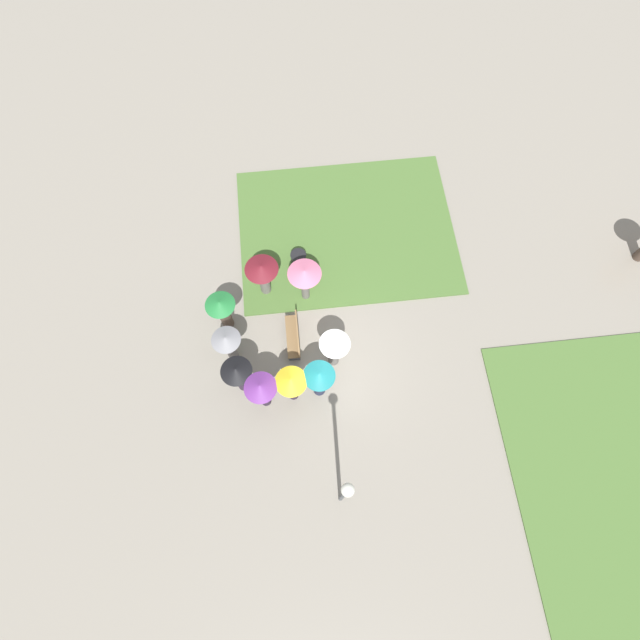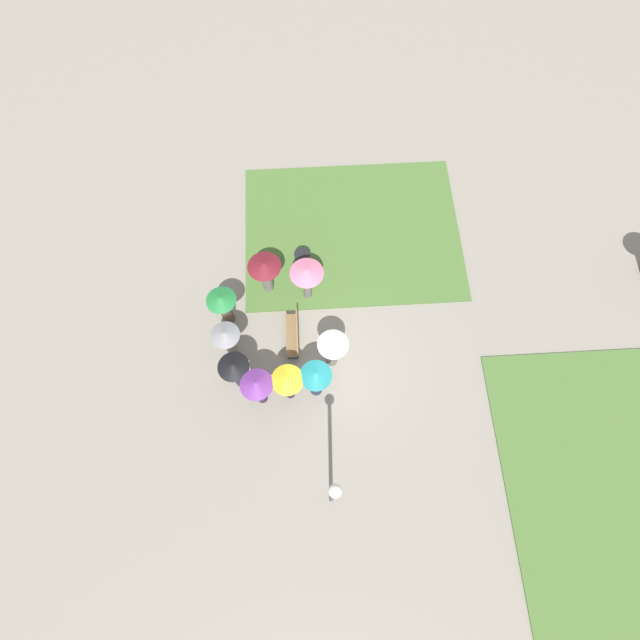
{
  "view_description": "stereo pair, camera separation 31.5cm",
  "coord_description": "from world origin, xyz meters",
  "px_view_note": "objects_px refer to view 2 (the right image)",
  "views": [
    {
      "loc": [
        4.83,
        -0.91,
        16.22
      ],
      "look_at": [
        -1.25,
        -0.25,
        1.14
      ],
      "focal_mm": 28.0,
      "sensor_mm": 36.0,
      "label": 1
    },
    {
      "loc": [
        4.86,
        -0.59,
        16.22
      ],
      "look_at": [
        -1.25,
        -0.25,
        1.14
      ],
      "focal_mm": 28.0,
      "sensor_mm": 36.0,
      "label": 2
    }
  ],
  "objects_px": {
    "lamp_post": "(334,495)",
    "crowd_person_maroon": "(265,271)",
    "crowd_person_pink": "(307,276)",
    "crowd_person_yellow": "(288,382)",
    "park_bench": "(294,335)",
    "crowd_person_purple": "(258,387)",
    "crowd_person_green": "(224,306)",
    "crowd_person_grey": "(227,339)",
    "crowd_person_black": "(236,371)",
    "crowd_person_white": "(333,348)",
    "trash_bin": "(302,259)",
    "crowd_person_teal": "(316,379)"
  },
  "relations": [
    {
      "from": "crowd_person_black",
      "to": "crowd_person_teal",
      "type": "xyz_separation_m",
      "value": [
        0.42,
        2.47,
        0.02
      ]
    },
    {
      "from": "crowd_person_black",
      "to": "crowd_person_maroon",
      "type": "relative_size",
      "value": 1.05
    },
    {
      "from": "crowd_person_maroon",
      "to": "trash_bin",
      "type": "bearing_deg",
      "value": 153.4
    },
    {
      "from": "crowd_person_maroon",
      "to": "crowd_person_teal",
      "type": "height_order",
      "value": "crowd_person_teal"
    },
    {
      "from": "trash_bin",
      "to": "crowd_person_maroon",
      "type": "bearing_deg",
      "value": -55.0
    },
    {
      "from": "park_bench",
      "to": "crowd_person_pink",
      "type": "relative_size",
      "value": 0.79
    },
    {
      "from": "crowd_person_yellow",
      "to": "crowd_person_green",
      "type": "distance_m",
      "value": 3.49
    },
    {
      "from": "park_bench",
      "to": "crowd_person_maroon",
      "type": "relative_size",
      "value": 0.84
    },
    {
      "from": "trash_bin",
      "to": "crowd_person_green",
      "type": "bearing_deg",
      "value": -52.89
    },
    {
      "from": "crowd_person_white",
      "to": "crowd_person_black",
      "type": "xyz_separation_m",
      "value": [
        0.54,
        -3.06,
        -0.08
      ]
    },
    {
      "from": "trash_bin",
      "to": "crowd_person_yellow",
      "type": "bearing_deg",
      "value": -7.28
    },
    {
      "from": "crowd_person_grey",
      "to": "park_bench",
      "type": "bearing_deg",
      "value": 176.78
    },
    {
      "from": "park_bench",
      "to": "crowd_person_grey",
      "type": "distance_m",
      "value": 2.27
    },
    {
      "from": "crowd_person_green",
      "to": "trash_bin",
      "type": "bearing_deg",
      "value": -4.55
    },
    {
      "from": "park_bench",
      "to": "lamp_post",
      "type": "height_order",
      "value": "lamp_post"
    },
    {
      "from": "park_bench",
      "to": "trash_bin",
      "type": "distance_m",
      "value": 2.94
    },
    {
      "from": "crowd_person_yellow",
      "to": "crowd_person_green",
      "type": "relative_size",
      "value": 1.11
    },
    {
      "from": "crowd_person_yellow",
      "to": "crowd_person_teal",
      "type": "relative_size",
      "value": 1.01
    },
    {
      "from": "crowd_person_purple",
      "to": "crowd_person_teal",
      "type": "distance_m",
      "value": 1.79
    },
    {
      "from": "trash_bin",
      "to": "crowd_person_green",
      "type": "height_order",
      "value": "crowd_person_green"
    },
    {
      "from": "trash_bin",
      "to": "crowd_person_black",
      "type": "distance_m",
      "value": 4.94
    },
    {
      "from": "park_bench",
      "to": "crowd_person_purple",
      "type": "height_order",
      "value": "crowd_person_purple"
    },
    {
      "from": "lamp_post",
      "to": "crowd_person_purple",
      "type": "relative_size",
      "value": 2.32
    },
    {
      "from": "crowd_person_yellow",
      "to": "crowd_person_black",
      "type": "relative_size",
      "value": 1.04
    },
    {
      "from": "crowd_person_maroon",
      "to": "lamp_post",
      "type": "bearing_deg",
      "value": 42.08
    },
    {
      "from": "park_bench",
      "to": "lamp_post",
      "type": "bearing_deg",
      "value": 10.45
    },
    {
      "from": "park_bench",
      "to": "crowd_person_grey",
      "type": "bearing_deg",
      "value": -81.61
    },
    {
      "from": "crowd_person_purple",
      "to": "crowd_person_maroon",
      "type": "relative_size",
      "value": 1.09
    },
    {
      "from": "crowd_person_black",
      "to": "crowd_person_maroon",
      "type": "distance_m",
      "value": 3.56
    },
    {
      "from": "crowd_person_maroon",
      "to": "crowd_person_pink",
      "type": "relative_size",
      "value": 0.94
    },
    {
      "from": "crowd_person_maroon",
      "to": "crowd_person_teal",
      "type": "xyz_separation_m",
      "value": [
        3.85,
        1.5,
        -0.01
      ]
    },
    {
      "from": "crowd_person_purple",
      "to": "crowd_person_grey",
      "type": "bearing_deg",
      "value": -6.02
    },
    {
      "from": "crowd_person_pink",
      "to": "crowd_person_grey",
      "type": "bearing_deg",
      "value": -106.15
    },
    {
      "from": "park_bench",
      "to": "crowd_person_green",
      "type": "xyz_separation_m",
      "value": [
        -0.89,
        -2.27,
        0.7
      ]
    },
    {
      "from": "lamp_post",
      "to": "crowd_person_yellow",
      "type": "relative_size",
      "value": 2.31
    },
    {
      "from": "crowd_person_teal",
      "to": "crowd_person_pink",
      "type": "distance_m",
      "value": 3.47
    },
    {
      "from": "crowd_person_pink",
      "to": "crowd_person_yellow",
      "type": "bearing_deg",
      "value": -63.94
    },
    {
      "from": "crowd_person_teal",
      "to": "crowd_person_black",
      "type": "bearing_deg",
      "value": 164.72
    },
    {
      "from": "crowd_person_grey",
      "to": "crowd_person_maroon",
      "type": "distance_m",
      "value": 2.65
    },
    {
      "from": "lamp_post",
      "to": "crowd_person_green",
      "type": "height_order",
      "value": "lamp_post"
    },
    {
      "from": "park_bench",
      "to": "crowd_person_yellow",
      "type": "bearing_deg",
      "value": -5.75
    },
    {
      "from": "lamp_post",
      "to": "crowd_person_yellow",
      "type": "height_order",
      "value": "lamp_post"
    },
    {
      "from": "park_bench",
      "to": "crowd_person_pink",
      "type": "bearing_deg",
      "value": 162.64
    },
    {
      "from": "park_bench",
      "to": "crowd_person_maroon",
      "type": "bearing_deg",
      "value": -156.42
    },
    {
      "from": "crowd_person_maroon",
      "to": "crowd_person_pink",
      "type": "bearing_deg",
      "value": 102.93
    },
    {
      "from": "crowd_person_white",
      "to": "crowd_person_black",
      "type": "relative_size",
      "value": 1.03
    },
    {
      "from": "crowd_person_maroon",
      "to": "crowd_person_green",
      "type": "height_order",
      "value": "crowd_person_maroon"
    },
    {
      "from": "crowd_person_purple",
      "to": "crowd_person_black",
      "type": "bearing_deg",
      "value": 12.89
    },
    {
      "from": "crowd_person_maroon",
      "to": "crowd_person_green",
      "type": "bearing_deg",
      "value": -22.69
    },
    {
      "from": "lamp_post",
      "to": "crowd_person_maroon",
      "type": "distance_m",
      "value": 7.7
    }
  ]
}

